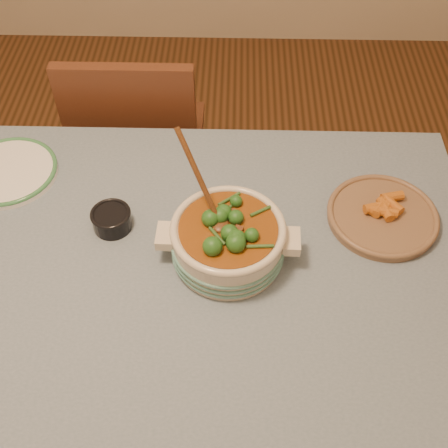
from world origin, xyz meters
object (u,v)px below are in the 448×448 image
white_plate (8,172)px  condiment_bowl (111,219)px  dining_table (128,305)px  stew_casserole (228,238)px  chair_far (140,143)px  fried_plate (383,215)px

white_plate → condiment_bowl: (0.31, -0.17, 0.02)m
dining_table → stew_casserole: (0.24, 0.08, 0.16)m
condiment_bowl → chair_far: (-0.03, 0.58, -0.28)m
white_plate → stew_casserole: bearing=-23.3°
fried_plate → dining_table: bearing=-161.5°
condiment_bowl → dining_table: bearing=-74.1°
white_plate → condiment_bowl: 0.35m
white_plate → condiment_bowl: size_ratio=3.16×
white_plate → fried_plate: fried_plate is taller
stew_casserole → chair_far: (-0.32, 0.67, -0.32)m
dining_table → condiment_bowl: 0.21m
white_plate → chair_far: size_ratio=0.35×
fried_plate → white_plate: bearing=172.2°
dining_table → fried_plate: bearing=18.5°
stew_casserole → fried_plate: size_ratio=0.93×
dining_table → white_plate: white_plate is taller
stew_casserole → fried_plate: stew_casserole is taller
dining_table → condiment_bowl: (-0.05, 0.17, 0.12)m
fried_plate → chair_far: (-0.70, 0.55, -0.27)m
dining_table → white_plate: bearing=136.1°
dining_table → stew_casserole: size_ratio=5.09×
stew_casserole → condiment_bowl: (-0.29, 0.08, -0.04)m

